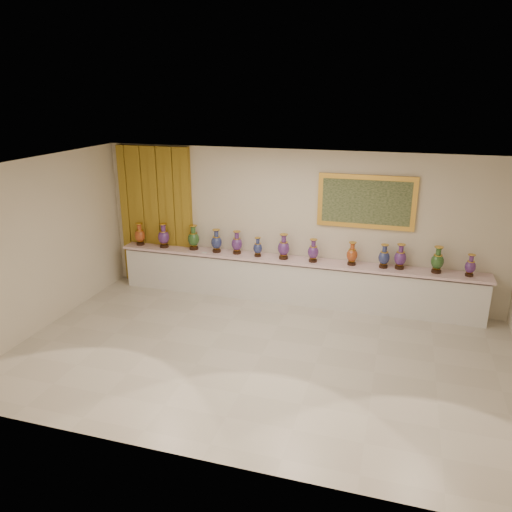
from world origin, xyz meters
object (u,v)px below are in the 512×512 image
at_px(counter, 293,281).
at_px(vase_0, 140,235).
at_px(vase_1, 164,237).
at_px(vase_2, 194,239).

xyz_separation_m(counter, vase_0, (-3.35, -0.03, 0.68)).
distance_m(counter, vase_1, 2.87).
bearing_deg(counter, vase_0, -179.56).
relative_size(counter, vase_2, 14.11).
relative_size(vase_1, vase_2, 0.99).
height_order(counter, vase_1, vase_1).
bearing_deg(vase_1, counter, 0.71).
height_order(vase_0, vase_2, vase_2).
bearing_deg(vase_1, vase_0, 179.07).
bearing_deg(vase_2, vase_1, -176.21).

